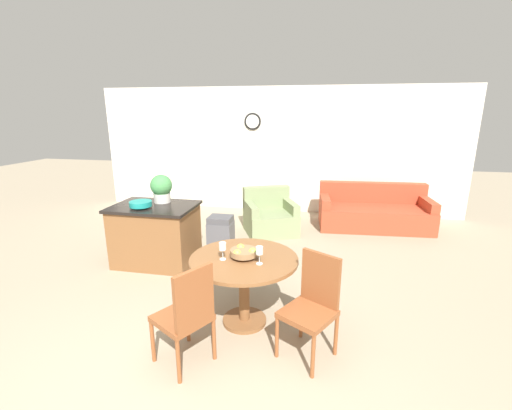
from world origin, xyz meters
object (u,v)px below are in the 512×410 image
Objects in this scene: wine_glass_right at (259,251)px; trash_bin at (221,241)px; potted_plant at (161,188)px; fruit_bowl at (244,252)px; dining_table at (244,273)px; dining_chair_near_left at (187,312)px; armchair at (270,218)px; wine_glass_left at (223,247)px; kitchen_island at (156,234)px; dining_chair_near_right at (313,302)px; teal_bowl at (141,204)px; couch at (374,213)px.

trash_bin is (-0.83, 1.43, -0.51)m from wine_glass_right.
fruit_bowl is at bearing -41.92° from potted_plant.
dining_table is 2.17m from potted_plant.
fruit_bowl is 0.38× the size of trash_bin.
dining_chair_near_left is 2.52m from potted_plant.
potted_plant is (-1.23, 2.12, 0.58)m from dining_chair_near_left.
dining_chair_near_left is 2.33× the size of potted_plant.
wine_glass_left is at bearing -114.74° from armchair.
potted_plant is (0.04, 0.19, 0.65)m from kitchen_island.
fruit_bowl is 0.24× the size of armchair.
dining_chair_near_right reaches higher than trash_bin.
wine_glass_left and wine_glass_right have the same top height.
potted_plant is at bearing 139.02° from wine_glass_right.
wine_glass_right reaches higher than dining_table.
teal_bowl reaches higher than kitchen_island.
fruit_bowl is 0.91× the size of teal_bowl.
dining_chair_near_right is 1.29× the size of trash_bin.
trash_bin is at bearing 6.38° from kitchen_island.
wine_glass_left is 0.38m from wine_glass_right.
teal_bowl is 0.41m from potted_plant.
teal_bowl is (-1.72, 1.06, 0.14)m from fruit_bowl.
wine_glass_right is 2.27m from kitchen_island.
armchair is (1.54, 1.80, -0.66)m from teal_bowl.
potted_plant is at bearing 138.11° from dining_table.
wine_glass_right reaches higher than trash_bin.
dining_chair_near_left is at bearing -130.59° from wine_glass_right.
dining_table is at bearing -37.02° from kitchen_island.
fruit_bowl is 0.22m from wine_glass_left.
wine_glass_right is at bearing 8.29° from dining_chair_near_right.
couch is (1.03, 3.88, -0.24)m from dining_chair_near_right.
fruit_bowl is 2.90m from armchair.
fruit_bowl is at bearing -63.72° from trash_bin.
dining_chair_near_left is at bearing -115.00° from fruit_bowl.
dining_chair_near_left reaches higher than kitchen_island.
teal_bowl is at bearing 68.76° from dining_chair_near_left.
wine_glass_left reaches higher than trash_bin.
potted_plant is at bearing 174.59° from trash_bin.
dining_chair_near_right is 4.02m from couch.
armchair is (-0.18, 2.85, -0.30)m from dining_table.
couch is (2.08, 4.26, -0.24)m from dining_chair_near_left.
potted_plant is 1.17m from trash_bin.
fruit_bowl is 2.02m from teal_bowl.
wine_glass_right is (0.51, 0.60, 0.35)m from dining_chair_near_left.
teal_bowl is (-1.72, 1.05, 0.36)m from dining_table.
teal_bowl is at bearing 1.02° from dining_chair_near_right.
kitchen_island is 1.03× the size of armchair.
trash_bin is at bearing -19.67° from dining_chair_near_right.
dining_table is at bearing -41.89° from potted_plant.
dining_chair_near_left is 0.45× the size of couch.
couch is at bearing 66.87° from wine_glass_right.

